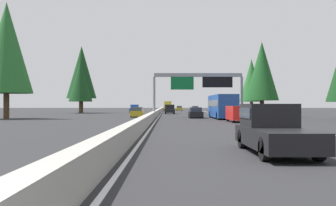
% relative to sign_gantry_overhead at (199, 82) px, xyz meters
% --- Properties ---
extents(ground_plane, '(320.00, 320.00, 0.00)m').
position_rel_sign_gantry_overhead_xyz_m(ground_plane, '(8.77, 6.04, -4.97)').
color(ground_plane, '#262628').
extents(median_barrier, '(180.00, 0.56, 0.90)m').
position_rel_sign_gantry_overhead_xyz_m(median_barrier, '(28.77, 6.34, -4.52)').
color(median_barrier, '#9E9B93').
rests_on(median_barrier, ground).
extents(shoulder_stripe_right, '(160.00, 0.16, 0.01)m').
position_rel_sign_gantry_overhead_xyz_m(shoulder_stripe_right, '(18.77, -5.48, -4.97)').
color(shoulder_stripe_right, silver).
rests_on(shoulder_stripe_right, ground).
extents(shoulder_stripe_median, '(160.00, 0.16, 0.01)m').
position_rel_sign_gantry_overhead_xyz_m(shoulder_stripe_median, '(18.77, 5.79, -4.97)').
color(shoulder_stripe_median, silver).
rests_on(shoulder_stripe_median, ground).
extents(sign_gantry_overhead, '(0.50, 12.68, 6.25)m').
position_rel_sign_gantry_overhead_xyz_m(sign_gantry_overhead, '(0.00, 0.00, 0.00)').
color(sign_gantry_overhead, gray).
rests_on(sign_gantry_overhead, ground).
extents(pickup_near_right, '(5.60, 2.00, 1.86)m').
position_rel_sign_gantry_overhead_xyz_m(pickup_near_right, '(-38.97, 0.46, -4.06)').
color(pickup_near_right, black).
rests_on(pickup_near_right, ground).
extents(minivan_far_left, '(5.00, 1.95, 1.69)m').
position_rel_sign_gantry_overhead_xyz_m(minivan_far_left, '(-13.34, -3.00, -4.02)').
color(minivan_far_left, red).
rests_on(minivan_far_left, ground).
extents(bus_mid_center, '(11.50, 2.55, 3.10)m').
position_rel_sign_gantry_overhead_xyz_m(bus_mid_center, '(-2.77, -2.79, -3.26)').
color(bus_mid_center, '#1E4793').
rests_on(bus_mid_center, ground).
extents(sedan_mid_left, '(4.40, 1.80, 1.47)m').
position_rel_sign_gantry_overhead_xyz_m(sedan_mid_left, '(65.31, 0.78, -4.29)').
color(sedan_mid_left, '#AD931E').
rests_on(sedan_mid_left, ground).
extents(sedan_near_center, '(4.40, 1.80, 1.47)m').
position_rel_sign_gantry_overhead_xyz_m(sedan_near_center, '(47.39, -2.80, -4.29)').
color(sedan_near_center, black).
rests_on(sedan_near_center, ground).
extents(sedan_far_center, '(4.40, 1.80, 1.47)m').
position_rel_sign_gantry_overhead_xyz_m(sedan_far_center, '(-1.04, 0.59, -4.29)').
color(sedan_far_center, black).
rests_on(sedan_far_center, ground).
extents(box_truck_distant_b, '(8.50, 2.40, 2.95)m').
position_rel_sign_gantry_overhead_xyz_m(box_truck_distant_b, '(73.79, 4.35, -3.36)').
color(box_truck_distant_b, gold).
rests_on(box_truck_distant_b, ground).
extents(pickup_far_right, '(5.60, 2.00, 1.86)m').
position_rel_sign_gantry_overhead_xyz_m(pickup_far_right, '(23.82, 4.00, -4.06)').
color(pickup_far_right, black).
rests_on(pickup_far_right, ground).
extents(oncoming_near, '(4.40, 1.80, 1.47)m').
position_rel_sign_gantry_overhead_xyz_m(oncoming_near, '(2.82, 8.91, -4.29)').
color(oncoming_near, '#AD931E').
rests_on(oncoming_near, ground).
extents(oncoming_far, '(5.60, 2.00, 1.86)m').
position_rel_sign_gantry_overhead_xyz_m(oncoming_far, '(38.30, 12.37, -4.06)').
color(oncoming_far, '#1E4793').
rests_on(oncoming_far, ground).
extents(conifer_right_mid, '(4.95, 4.95, 11.25)m').
position_rel_sign_gantry_overhead_xyz_m(conifer_right_mid, '(3.39, -9.63, 1.87)').
color(conifer_right_mid, '#4C3823').
rests_on(conifer_right_mid, ground).
extents(conifer_right_far, '(4.90, 4.90, 11.13)m').
position_rel_sign_gantry_overhead_xyz_m(conifer_right_far, '(23.99, -12.62, 1.79)').
color(conifer_right_far, '#4C3823').
rests_on(conifer_right_far, ground).
extents(conifer_left_near, '(6.63, 6.63, 15.08)m').
position_rel_sign_gantry_overhead_xyz_m(conifer_left_near, '(-4.32, 25.22, 4.20)').
color(conifer_left_near, '#4C3823').
rests_on(conifer_left_near, ground).
extents(conifer_left_mid, '(5.04, 5.04, 11.46)m').
position_rel_sign_gantry_overhead_xyz_m(conifer_left_mid, '(28.37, 23.11, 1.99)').
color(conifer_left_mid, '#4C3823').
rests_on(conifer_left_mid, ground).
extents(conifer_left_far, '(6.58, 6.58, 14.95)m').
position_rel_sign_gantry_overhead_xyz_m(conifer_left_far, '(31.73, 23.64, 4.12)').
color(conifer_left_far, '#4C3823').
rests_on(conifer_left_far, ground).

